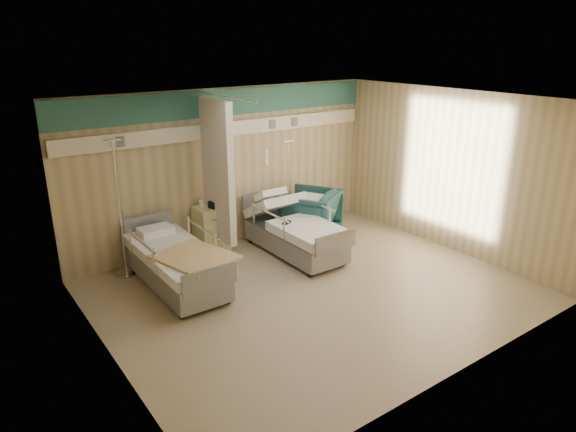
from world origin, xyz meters
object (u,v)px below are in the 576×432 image
(bedside_cabinet, at_px, (211,230))
(iv_stand_left, at_px, (124,248))
(bed_right, at_px, (295,237))
(visitor_armchair, at_px, (309,214))
(bed_left, at_px, (177,268))
(iv_stand_right, at_px, (288,215))

(bedside_cabinet, relative_size, iv_stand_left, 0.39)
(bed_right, distance_m, visitor_armchair, 0.83)
(bed_right, xyz_separation_m, visitor_armchair, (0.68, 0.46, 0.15))
(bedside_cabinet, bearing_deg, bed_left, -139.40)
(bed_right, height_order, iv_stand_left, iv_stand_left)
(visitor_armchair, relative_size, iv_stand_right, 0.56)
(visitor_armchair, distance_m, iv_stand_right, 0.47)
(bedside_cabinet, relative_size, iv_stand_right, 0.47)
(iv_stand_left, bearing_deg, bedside_cabinet, -0.89)
(bedside_cabinet, distance_m, iv_stand_left, 1.53)
(bed_right, height_order, bed_left, same)
(iv_stand_right, bearing_deg, visitor_armchair, -66.95)
(bed_right, xyz_separation_m, bed_left, (-2.20, 0.00, 0.00))
(bed_left, height_order, iv_stand_right, iv_stand_right)
(bed_right, relative_size, bed_left, 1.00)
(visitor_armchair, bearing_deg, bed_left, -21.95)
(bed_right, bearing_deg, iv_stand_right, 60.52)
(iv_stand_left, bearing_deg, bed_right, -19.02)
(bedside_cabinet, xyz_separation_m, visitor_armchair, (1.83, -0.44, 0.04))
(bed_left, bearing_deg, bed_right, 0.00)
(iv_stand_right, bearing_deg, iv_stand_left, 179.29)
(visitor_armchair, height_order, iv_stand_left, iv_stand_left)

